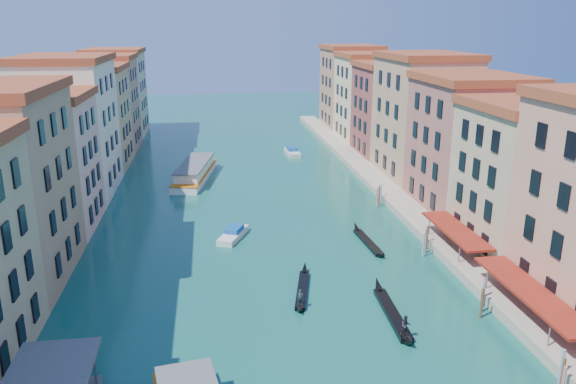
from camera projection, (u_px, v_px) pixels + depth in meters
The scene contains 11 objects.
left_bank_palazzos at pixel (60, 139), 79.31m from camera, with size 12.80×128.40×21.00m.
right_bank_palazzos at pixel (436, 129), 87.15m from camera, with size 12.80×128.40×21.00m.
quay at pixel (384, 188), 88.73m from camera, with size 4.00×140.00×1.00m, color #A49E84.
restaurant_awnings at pixel (535, 295), 48.21m from camera, with size 3.20×44.55×3.12m.
mooring_poles_right at pixel (469, 285), 53.78m from camera, with size 1.44×54.24×3.20m.
vaporetto_far at pixel (195, 172), 95.40m from camera, with size 7.65×19.57×2.84m.
gondola_fore at pixel (302, 288), 55.26m from camera, with size 3.11×10.43×2.10m.
gondola_right at pixel (393, 313), 50.36m from camera, with size 1.49×12.16×2.42m.
gondola_far at pixel (367, 241), 67.52m from camera, with size 1.55×10.73×1.52m.
motorboat_mid at pixel (234, 234), 69.27m from camera, with size 4.31×6.58×1.31m.
motorboat_far at pixel (292, 152), 113.53m from camera, with size 2.53×7.17×1.47m.
Camera 1 is at (-4.97, -17.21, 25.34)m, focal length 35.00 mm.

